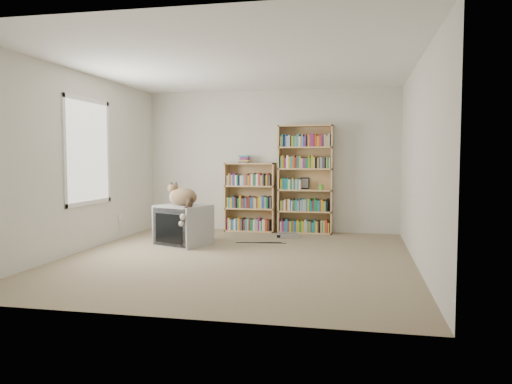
% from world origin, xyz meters
% --- Properties ---
extents(floor, '(4.50, 5.00, 0.01)m').
position_xyz_m(floor, '(0.00, 0.00, 0.00)').
color(floor, gray).
rests_on(floor, ground).
extents(wall_back, '(4.50, 0.02, 2.50)m').
position_xyz_m(wall_back, '(0.00, 2.50, 1.25)').
color(wall_back, silver).
rests_on(wall_back, floor).
extents(wall_front, '(4.50, 0.02, 2.50)m').
position_xyz_m(wall_front, '(0.00, -2.50, 1.25)').
color(wall_front, silver).
rests_on(wall_front, floor).
extents(wall_left, '(0.02, 5.00, 2.50)m').
position_xyz_m(wall_left, '(-2.25, 0.00, 1.25)').
color(wall_left, silver).
rests_on(wall_left, floor).
extents(wall_right, '(0.02, 5.00, 2.50)m').
position_xyz_m(wall_right, '(2.25, 0.00, 1.25)').
color(wall_right, silver).
rests_on(wall_right, floor).
extents(ceiling, '(4.50, 5.00, 0.02)m').
position_xyz_m(ceiling, '(0.00, 0.00, 2.50)').
color(ceiling, white).
rests_on(ceiling, wall_back).
extents(window, '(0.02, 1.22, 1.52)m').
position_xyz_m(window, '(-2.24, 0.20, 1.40)').
color(window, white).
rests_on(window, wall_left).
extents(crt_tv, '(0.87, 0.84, 0.60)m').
position_xyz_m(crt_tv, '(-1.02, 0.78, 0.30)').
color(crt_tv, '#A0A0A3').
rests_on(crt_tv, floor).
extents(cat, '(0.62, 0.75, 0.57)m').
position_xyz_m(cat, '(-1.00, 0.71, 0.70)').
color(cat, '#352715').
rests_on(cat, crt_tv).
extents(bookcase_tall, '(0.93, 0.30, 1.87)m').
position_xyz_m(bookcase_tall, '(0.64, 2.36, 0.89)').
color(bookcase_tall, tan).
rests_on(bookcase_tall, floor).
extents(bookcase_short, '(0.89, 0.30, 1.22)m').
position_xyz_m(bookcase_short, '(-0.34, 2.36, 0.55)').
color(bookcase_short, tan).
rests_on(bookcase_short, floor).
extents(book_stack, '(0.18, 0.24, 0.13)m').
position_xyz_m(book_stack, '(-0.44, 2.35, 1.28)').
color(book_stack, '#C6411A').
rests_on(book_stack, bookcase_short).
extents(green_mug, '(0.08, 0.08, 0.09)m').
position_xyz_m(green_mug, '(0.91, 2.34, 0.81)').
color(green_mug, '#53AB31').
rests_on(green_mug, bookcase_tall).
extents(framed_print, '(0.15, 0.05, 0.20)m').
position_xyz_m(framed_print, '(0.62, 2.44, 0.86)').
color(framed_print, black).
rests_on(framed_print, bookcase_tall).
extents(dvd_player, '(0.38, 0.33, 0.07)m').
position_xyz_m(dvd_player, '(0.43, 1.78, 0.04)').
color(dvd_player, '#A6A6AB').
rests_on(dvd_player, floor).
extents(wall_outlet, '(0.01, 0.08, 0.13)m').
position_xyz_m(wall_outlet, '(-2.24, 1.12, 0.32)').
color(wall_outlet, silver).
rests_on(wall_outlet, wall_left).
extents(floor_cables, '(1.20, 0.70, 0.01)m').
position_xyz_m(floor_cables, '(-0.39, 1.35, 0.00)').
color(floor_cables, black).
rests_on(floor_cables, floor).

